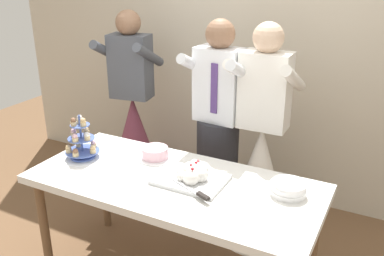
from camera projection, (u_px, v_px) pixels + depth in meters
name	position (u px, v px, depth m)	size (l,w,h in m)	color
rear_wall	(259.00, 34.00, 3.57)	(5.20, 0.10, 2.90)	beige
dessert_table	(174.00, 191.00, 2.62)	(1.80, 0.80, 0.78)	white
cupcake_stand	(81.00, 142.00, 2.85)	(0.23, 0.23, 0.31)	#4C66B2
main_cake_tray	(192.00, 175.00, 2.56)	(0.42, 0.36, 0.13)	silver
plate_stack	(288.00, 188.00, 2.42)	(0.21, 0.21, 0.08)	white
round_cake	(155.00, 153.00, 2.86)	(0.24, 0.24, 0.08)	white
person_groom	(218.00, 141.00, 3.22)	(0.49, 0.52, 1.66)	#232328
person_bride	(260.00, 169.00, 3.14)	(0.56, 0.56, 1.66)	white
person_guest	(134.00, 133.00, 3.81)	(0.56, 0.56, 1.66)	brown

